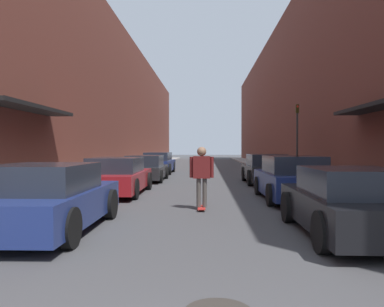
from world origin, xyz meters
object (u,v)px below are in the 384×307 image
at_px(skateboarder, 202,171).
at_px(parked_car_left_2, 145,169).
at_px(parked_car_right_1, 292,179).
at_px(parked_car_right_0, 350,203).
at_px(parked_car_left_1, 118,176).
at_px(parked_car_left_3, 158,163).
at_px(traffic_light, 297,133).
at_px(parked_car_left_0, 47,199).
at_px(parked_car_right_2, 265,169).

bearing_deg(skateboarder, parked_car_left_2, 108.65).
bearing_deg(parked_car_right_1, parked_car_right_0, -90.23).
bearing_deg(parked_car_left_1, parked_car_right_1, -12.99).
height_order(parked_car_left_2, parked_car_right_1, parked_car_right_1).
height_order(parked_car_left_3, parked_car_right_0, parked_car_left_3).
distance_m(parked_car_left_1, traffic_light, 10.61).
bearing_deg(traffic_light, parked_car_right_0, -99.39).
bearing_deg(parked_car_right_1, parked_car_left_0, -141.84).
relative_size(parked_car_left_2, parked_car_right_2, 1.02).
height_order(parked_car_right_2, traffic_light, traffic_light).
height_order(parked_car_left_1, parked_car_left_2, parked_car_left_1).
height_order(parked_car_left_2, parked_car_right_2, parked_car_right_2).
bearing_deg(parked_car_right_2, parked_car_left_0, -120.05).
distance_m(parked_car_left_2, parked_car_right_1, 8.85).
relative_size(parked_car_left_1, parked_car_right_0, 1.16).
relative_size(parked_car_left_3, parked_car_right_2, 1.09).
bearing_deg(parked_car_left_2, parked_car_right_2, -11.11).
xyz_separation_m(parked_car_right_1, parked_car_right_2, (0.06, 5.60, -0.01)).
bearing_deg(parked_car_right_2, skateboarder, -110.91).
relative_size(parked_car_right_1, traffic_light, 1.08).
bearing_deg(parked_car_left_0, parked_car_left_3, 89.79).
bearing_deg(traffic_light, parked_car_left_3, 152.68).
relative_size(parked_car_left_0, parked_car_right_0, 1.05).
bearing_deg(parked_car_left_2, parked_car_left_1, -91.21).
bearing_deg(parked_car_left_2, traffic_light, 9.97).
bearing_deg(parked_car_left_1, parked_car_right_2, 35.75).
xyz_separation_m(parked_car_left_0, parked_car_left_2, (0.10, 11.32, -0.03)).
height_order(parked_car_left_2, traffic_light, traffic_light).
height_order(parked_car_left_1, skateboarder, skateboarder).
xyz_separation_m(parked_car_left_1, traffic_light, (7.96, 6.77, 1.82)).
height_order(parked_car_left_2, skateboarder, skateboarder).
relative_size(parked_car_right_1, skateboarder, 2.47).
relative_size(parked_car_left_3, parked_car_right_1, 1.07).
distance_m(parked_car_left_1, parked_car_right_2, 7.28).
bearing_deg(skateboarder, parked_car_left_1, 132.90).
height_order(parked_car_right_0, parked_car_right_2, parked_car_right_2).
xyz_separation_m(parked_car_left_3, parked_car_right_0, (5.76, -16.96, -0.04)).
relative_size(parked_car_left_2, traffic_light, 1.09).
bearing_deg(parked_car_left_1, parked_car_right_0, -46.38).
bearing_deg(parked_car_right_1, parked_car_left_3, 115.34).
distance_m(parked_car_left_1, parked_car_left_2, 5.39).
bearing_deg(parked_car_left_2, parked_car_left_3, 90.42).
bearing_deg(parked_car_right_0, traffic_light, 80.61).
bearing_deg(parked_car_left_3, parked_car_right_2, -48.50).
height_order(parked_car_left_0, parked_car_left_2, parked_car_left_0).
xyz_separation_m(parked_car_left_3, parked_car_right_1, (5.78, -12.19, 0.01)).
distance_m(parked_car_left_0, parked_car_right_1, 7.42).
xyz_separation_m(parked_car_left_2, skateboarder, (2.92, -8.65, 0.42)).
distance_m(parked_car_left_2, skateboarder, 9.14).
height_order(parked_car_right_1, skateboarder, skateboarder).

